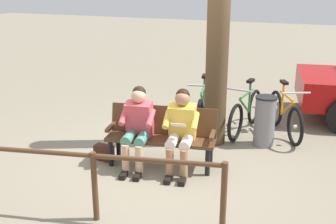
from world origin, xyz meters
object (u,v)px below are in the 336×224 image
at_px(person_reading, 181,127).
at_px(person_companion, 138,124).
at_px(litter_bin, 265,121).
at_px(bicycle_blue, 203,107).
at_px(bench, 162,132).
at_px(tree_trunk, 218,24).
at_px(handbag, 104,153).
at_px(bicycle_red, 245,113).
at_px(bicycle_silver, 285,115).

bearing_deg(person_reading, person_companion, -0.05).
xyz_separation_m(litter_bin, bicycle_blue, (1.23, -0.56, -0.06)).
relative_size(person_reading, person_companion, 1.00).
xyz_separation_m(bench, tree_trunk, (-0.52, -1.09, 1.48)).
relative_size(person_companion, handbag, 4.00).
xyz_separation_m(person_reading, tree_trunk, (-0.18, -1.21, 1.32)).
distance_m(bench, handbag, 0.98).
height_order(bench, bicycle_red, bicycle_red).
bearing_deg(bicycle_silver, litter_bin, -47.51).
bearing_deg(bench, bicycle_blue, -101.52).
bearing_deg(tree_trunk, litter_bin, -167.59).
distance_m(bench, person_reading, 0.39).
height_order(handbag, tree_trunk, tree_trunk).
distance_m(bench, litter_bin, 1.83).
bearing_deg(litter_bin, person_reading, 54.60).
xyz_separation_m(person_reading, person_companion, (0.63, 0.10, -0.00)).
distance_m(person_reading, bicycle_silver, 2.39).
bearing_deg(bicycle_silver, bicycle_red, -105.14).
bearing_deg(person_reading, bicycle_silver, -130.33).
distance_m(bench, tree_trunk, 1.91).
distance_m(bench, bicycle_blue, 1.84).
bearing_deg(bicycle_red, litter_bin, 46.85).
height_order(person_reading, tree_trunk, tree_trunk).
distance_m(tree_trunk, litter_bin, 1.76).
relative_size(bicycle_red, bicycle_blue, 1.00).
xyz_separation_m(bench, bicycle_silver, (-1.58, -1.90, -0.15)).
xyz_separation_m(person_companion, bicycle_blue, (-0.39, -2.04, -0.30)).
bearing_deg(bicycle_blue, handbag, -35.62).
bearing_deg(bicycle_silver, handbag, -74.28).
height_order(person_companion, bicycle_silver, person_companion).
bearing_deg(bicycle_blue, bicycle_red, 76.35).
bearing_deg(bicycle_red, bench, -18.90).
relative_size(person_companion, bicycle_red, 0.72).
height_order(tree_trunk, bicycle_red, tree_trunk).
relative_size(handbag, bicycle_blue, 0.18).
distance_m(bicycle_red, bicycle_blue, 0.81).
xyz_separation_m(person_companion, tree_trunk, (-0.81, -1.30, 1.32)).
xyz_separation_m(person_reading, bicycle_blue, (0.25, -1.94, -0.31)).
bearing_deg(bicycle_silver, person_reading, -56.68).
distance_m(tree_trunk, bicycle_silver, 2.10).
height_order(person_reading, handbag, person_reading).
bearing_deg(bicycle_red, handbag, -33.69).
relative_size(bench, handbag, 5.51).
height_order(person_companion, handbag, person_companion).
bearing_deg(handbag, bicycle_red, -131.76).
relative_size(person_reading, bicycle_red, 0.72).
relative_size(handbag, bicycle_silver, 0.19).
height_order(person_reading, bicycle_red, person_reading).
bearing_deg(person_reading, handbag, -3.94).
relative_size(person_reading, litter_bin, 1.42).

